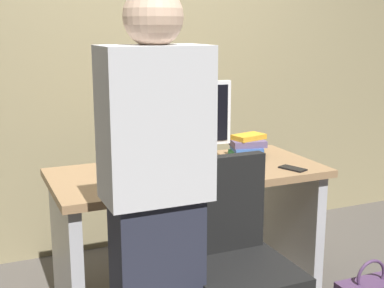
# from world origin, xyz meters

# --- Properties ---
(wall_back) EXTENTS (6.40, 0.10, 3.00)m
(wall_back) POSITION_xyz_m (0.00, 0.90, 1.50)
(wall_back) COLOR #8C7F5B
(wall_back) RESTS_ON ground
(desk) EXTENTS (1.46, 0.67, 0.75)m
(desk) POSITION_xyz_m (0.00, 0.00, 0.52)
(desk) COLOR #93704C
(desk) RESTS_ON ground
(office_chair) EXTENTS (0.52, 0.52, 0.94)m
(office_chair) POSITION_xyz_m (-0.05, -0.64, 0.43)
(office_chair) COLOR black
(office_chair) RESTS_ON ground
(person_at_desk) EXTENTS (0.40, 0.24, 1.64)m
(person_at_desk) POSITION_xyz_m (-0.43, -0.69, 0.84)
(person_at_desk) COLOR #262838
(person_at_desk) RESTS_ON ground
(monitor) EXTENTS (0.54, 0.15, 0.46)m
(monitor) POSITION_xyz_m (0.03, 0.13, 1.00)
(monitor) COLOR silver
(monitor) RESTS_ON desk
(keyboard) EXTENTS (0.43, 0.14, 0.02)m
(keyboard) POSITION_xyz_m (-0.12, -0.13, 0.76)
(keyboard) COLOR #262626
(keyboard) RESTS_ON desk
(mouse) EXTENTS (0.06, 0.10, 0.03)m
(mouse) POSITION_xyz_m (0.21, -0.11, 0.76)
(mouse) COLOR white
(mouse) RESTS_ON desk
(cup_near_keyboard) EXTENTS (0.07, 0.07, 0.09)m
(cup_near_keyboard) POSITION_xyz_m (-0.44, -0.18, 0.79)
(cup_near_keyboard) COLOR #D84C3F
(cup_near_keyboard) RESTS_ON desk
(cup_by_monitor) EXTENTS (0.08, 0.08, 0.10)m
(cup_by_monitor) POSITION_xyz_m (-0.38, 0.16, 0.79)
(cup_by_monitor) COLOR #3372B2
(cup_by_monitor) RESTS_ON desk
(book_stack) EXTENTS (0.23, 0.19, 0.13)m
(book_stack) POSITION_xyz_m (0.43, 0.13, 0.81)
(book_stack) COLOR #338C59
(book_stack) RESTS_ON desk
(cell_phone) EXTENTS (0.12, 0.16, 0.01)m
(cell_phone) POSITION_xyz_m (0.52, -0.22, 0.75)
(cell_phone) COLOR black
(cell_phone) RESTS_ON desk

